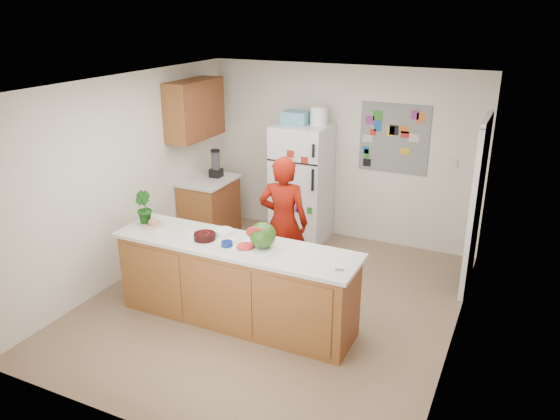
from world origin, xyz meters
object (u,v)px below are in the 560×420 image
at_px(person, 283,223).
at_px(cherry_bowl, 205,236).
at_px(refrigerator, 302,183).
at_px(watermelon, 263,235).

distance_m(person, cherry_bowl, 1.12).
bearing_deg(refrigerator, person, -75.49).
bearing_deg(watermelon, cherry_bowl, -175.26).
height_order(refrigerator, person, refrigerator).
height_order(person, cherry_bowl, person).
distance_m(watermelon, cherry_bowl, 0.67).
height_order(refrigerator, cherry_bowl, refrigerator).
height_order(watermelon, cherry_bowl, watermelon).
bearing_deg(person, watermelon, 91.93).
relative_size(watermelon, cherry_bowl, 1.19).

